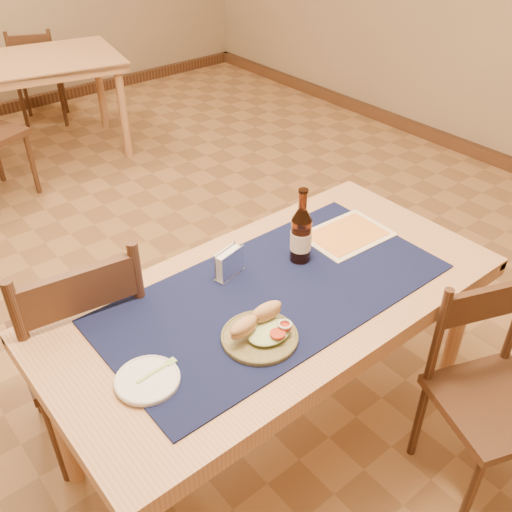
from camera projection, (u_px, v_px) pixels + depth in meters
room at (134, 47)px, 2.08m from camera, size 6.04×7.04×2.84m
main_table at (274, 311)px, 2.00m from camera, size 1.60×0.80×0.75m
placemat at (275, 292)px, 1.95m from camera, size 1.20×0.60×0.01m
baseboard at (168, 323)px, 2.86m from camera, size 6.00×7.00×0.10m
back_table at (3, 75)px, 4.12m from camera, size 1.80×1.15×0.75m
chair_main_far at (83, 342)px, 2.10m from camera, size 0.51×0.51×0.97m
chair_main_near at (490, 392)px, 2.00m from camera, size 0.50×0.50×0.83m
chair_back_far at (38, 75)px, 4.87m from camera, size 0.50×0.50×0.82m
sandwich_plate at (261, 332)px, 1.75m from camera, size 0.24×0.24×0.09m
side_plate at (147, 379)px, 1.61m from camera, size 0.19×0.19×0.02m
fork at (160, 369)px, 1.64m from camera, size 0.13×0.03×0.00m
beer_bottle at (301, 235)px, 2.04m from camera, size 0.08×0.08×0.29m
napkin_holder at (229, 264)px, 1.99m from camera, size 0.13×0.07×0.11m
menu_card at (347, 235)px, 2.23m from camera, size 0.33×0.25×0.01m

